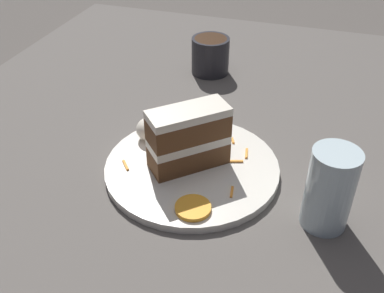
{
  "coord_description": "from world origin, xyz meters",
  "views": [
    {
      "loc": [
        -0.58,
        -0.19,
        0.5
      ],
      "look_at": [
        -0.03,
        -0.01,
        0.08
      ],
      "focal_mm": 42.0,
      "sensor_mm": 36.0,
      "label": 1
    }
  ],
  "objects_px": {
    "drinking_glass": "(329,194)",
    "coffee_mug": "(210,54)",
    "cake_slice": "(187,138)",
    "cream_dollop": "(148,129)",
    "orange_garnish": "(193,208)",
    "plate": "(192,168)"
  },
  "relations": [
    {
      "from": "coffee_mug",
      "to": "cream_dollop",
      "type": "bearing_deg",
      "value": 175.46
    },
    {
      "from": "cake_slice",
      "to": "coffee_mug",
      "type": "height_order",
      "value": "cake_slice"
    },
    {
      "from": "coffee_mug",
      "to": "drinking_glass",
      "type": "bearing_deg",
      "value": -145.08
    },
    {
      "from": "plate",
      "to": "drinking_glass",
      "type": "xyz_separation_m",
      "value": [
        -0.05,
        -0.22,
        0.05
      ]
    },
    {
      "from": "plate",
      "to": "orange_garnish",
      "type": "distance_m",
      "value": 0.11
    },
    {
      "from": "cake_slice",
      "to": "cream_dollop",
      "type": "relative_size",
      "value": 2.86
    },
    {
      "from": "orange_garnish",
      "to": "coffee_mug",
      "type": "xyz_separation_m",
      "value": [
        0.46,
        0.11,
        0.03
      ]
    },
    {
      "from": "plate",
      "to": "cream_dollop",
      "type": "height_order",
      "value": "cream_dollop"
    },
    {
      "from": "orange_garnish",
      "to": "drinking_glass",
      "type": "xyz_separation_m",
      "value": [
        0.05,
        -0.18,
        0.04
      ]
    },
    {
      "from": "plate",
      "to": "cream_dollop",
      "type": "relative_size",
      "value": 6.36
    },
    {
      "from": "plate",
      "to": "orange_garnish",
      "type": "xyz_separation_m",
      "value": [
        -0.1,
        -0.03,
        0.01
      ]
    },
    {
      "from": "plate",
      "to": "drinking_glass",
      "type": "bearing_deg",
      "value": -103.97
    },
    {
      "from": "drinking_glass",
      "to": "coffee_mug",
      "type": "xyz_separation_m",
      "value": [
        0.41,
        0.29,
        -0.01
      ]
    },
    {
      "from": "plate",
      "to": "cake_slice",
      "type": "bearing_deg",
      "value": 90.74
    },
    {
      "from": "drinking_glass",
      "to": "coffee_mug",
      "type": "relative_size",
      "value": 1.46
    },
    {
      "from": "orange_garnish",
      "to": "plate",
      "type": "bearing_deg",
      "value": 18.7
    },
    {
      "from": "coffee_mug",
      "to": "cake_slice",
      "type": "bearing_deg",
      "value": -169.82
    },
    {
      "from": "cream_dollop",
      "to": "drinking_glass",
      "type": "height_order",
      "value": "drinking_glass"
    },
    {
      "from": "plate",
      "to": "orange_garnish",
      "type": "height_order",
      "value": "orange_garnish"
    },
    {
      "from": "cream_dollop",
      "to": "coffee_mug",
      "type": "xyz_separation_m",
      "value": [
        0.31,
        -0.02,
        0.01
      ]
    },
    {
      "from": "cream_dollop",
      "to": "drinking_glass",
      "type": "bearing_deg",
      "value": -108.18
    },
    {
      "from": "cake_slice",
      "to": "plate",
      "type": "bearing_deg",
      "value": -132.01
    }
  ]
}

